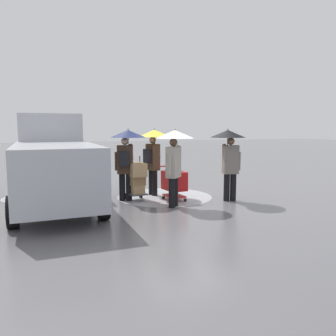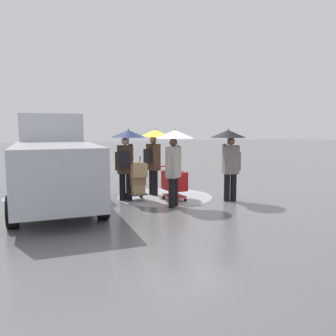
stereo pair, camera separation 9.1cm
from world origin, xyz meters
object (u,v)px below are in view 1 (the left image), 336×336
(shopping_cart_vendor, at_px, (174,182))
(hand_dolly_boxes, at_px, (137,177))
(pedestrian_black_side, at_px, (229,148))
(pedestrian_white_side, at_px, (174,149))
(cargo_van_parked_right, at_px, (54,164))
(pedestrian_pink_side, at_px, (153,147))
(pedestrian_far_side, at_px, (127,148))

(shopping_cart_vendor, xyz_separation_m, hand_dolly_boxes, (1.06, -0.35, 0.14))
(pedestrian_black_side, bearing_deg, pedestrian_white_side, 4.13)
(cargo_van_parked_right, distance_m, hand_dolly_boxes, 2.36)
(hand_dolly_boxes, height_order, pedestrian_pink_side, pedestrian_pink_side)
(pedestrian_pink_side, xyz_separation_m, pedestrian_far_side, (0.98, 0.50, 0.00))
(pedestrian_black_side, relative_size, pedestrian_far_side, 1.00)
(cargo_van_parked_right, relative_size, shopping_cart_vendor, 5.29)
(hand_dolly_boxes, relative_size, pedestrian_pink_side, 0.61)
(pedestrian_pink_side, distance_m, pedestrian_far_side, 1.10)
(hand_dolly_boxes, relative_size, pedestrian_far_side, 0.61)
(hand_dolly_boxes, height_order, pedestrian_black_side, pedestrian_black_side)
(pedestrian_pink_side, relative_size, pedestrian_far_side, 1.00)
(hand_dolly_boxes, relative_size, pedestrian_white_side, 0.61)
(hand_dolly_boxes, distance_m, pedestrian_white_side, 1.60)
(pedestrian_far_side, bearing_deg, shopping_cart_vendor, 161.92)
(shopping_cart_vendor, bearing_deg, pedestrian_far_side, -18.08)
(cargo_van_parked_right, height_order, pedestrian_white_side, cargo_van_parked_right)
(hand_dolly_boxes, distance_m, pedestrian_pink_side, 1.26)
(pedestrian_white_side, bearing_deg, pedestrian_far_side, -47.94)
(shopping_cart_vendor, distance_m, pedestrian_white_side, 1.28)
(pedestrian_pink_side, xyz_separation_m, pedestrian_white_side, (-0.07, 1.67, 0.01))
(pedestrian_far_side, bearing_deg, hand_dolly_boxes, 162.31)
(shopping_cart_vendor, xyz_separation_m, pedestrian_pink_side, (0.35, -0.94, 1.00))
(pedestrian_black_side, bearing_deg, cargo_van_parked_right, -12.19)
(hand_dolly_boxes, xyz_separation_m, pedestrian_white_side, (-0.78, 1.08, 0.88))
(pedestrian_pink_side, distance_m, pedestrian_white_side, 1.67)
(shopping_cart_vendor, height_order, hand_dolly_boxes, hand_dolly_boxes)
(pedestrian_white_side, bearing_deg, hand_dolly_boxes, -54.09)
(pedestrian_pink_side, distance_m, pedestrian_black_side, 2.40)
(shopping_cart_vendor, xyz_separation_m, pedestrian_white_side, (0.28, 0.73, 1.02))
(cargo_van_parked_right, height_order, pedestrian_black_side, cargo_van_parked_right)
(hand_dolly_boxes, height_order, pedestrian_far_side, pedestrian_far_side)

